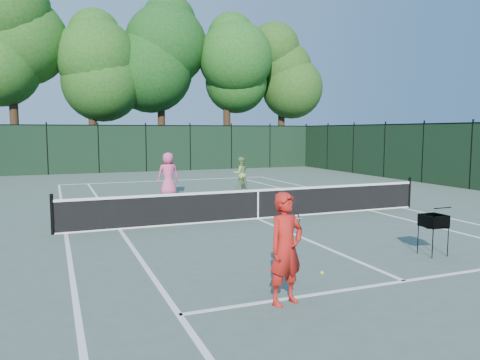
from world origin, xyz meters
name	(u,v)px	position (x,y,z in m)	size (l,w,h in m)	color
ground	(258,219)	(0.00, 0.00, 0.00)	(90.00, 90.00, 0.00)	#4B5B4F
sideline_doubles_left	(66,233)	(-5.49, 0.00, 0.00)	(0.10, 23.77, 0.01)	white
sideline_doubles_right	(402,208)	(5.49, 0.00, 0.00)	(0.10, 23.77, 0.01)	white
sideline_singles_left	(120,229)	(-4.12, 0.00, 0.00)	(0.10, 23.77, 0.01)	white
sideline_singles_right	(369,210)	(4.12, 0.00, 0.00)	(0.10, 23.77, 0.01)	white
baseline_far	(168,181)	(0.00, 11.88, 0.00)	(10.97, 0.10, 0.01)	white
service_line_near	(404,281)	(0.00, -6.40, 0.00)	(8.23, 0.10, 0.01)	white
service_line_far	(197,193)	(0.00, 6.40, 0.00)	(8.23, 0.10, 0.01)	white
center_service_line	(258,219)	(0.00, 0.00, 0.00)	(0.10, 12.80, 0.01)	white
tennis_net	(258,203)	(0.00, 0.00, 0.48)	(11.69, 0.09, 1.06)	black
fence_far	(146,149)	(0.00, 18.00, 1.50)	(24.00, 0.05, 3.00)	black
tree_1	(10,39)	(-8.00, 22.00, 8.69)	(6.80, 6.80, 13.98)	black
tree_2	(91,58)	(-3.00, 21.80, 7.73)	(6.00, 6.00, 12.40)	black
tree_3	(160,45)	(2.00, 22.30, 9.01)	(7.00, 7.00, 14.45)	black
tree_4	(227,59)	(7.00, 21.60, 8.14)	(6.20, 6.20, 12.97)	black
tree_5	(282,69)	(12.00, 22.10, 7.71)	(5.80, 5.80, 12.23)	black
coach	(286,248)	(-2.46, -6.57, 0.87)	(0.86, 0.79, 1.74)	red
player_pink	(168,174)	(-1.36, 5.97, 0.90)	(0.90, 0.61, 1.80)	#DD4E7E
player_green	(240,174)	(2.11, 6.66, 0.75)	(0.75, 0.59, 1.50)	#7BA150
ball_hopper	(434,221)	(1.79, -5.22, 0.74)	(0.59, 0.59, 0.88)	black
loose_ball_midcourt	(322,273)	(-1.16, -5.52, 0.03)	(0.07, 0.07, 0.07)	yellow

